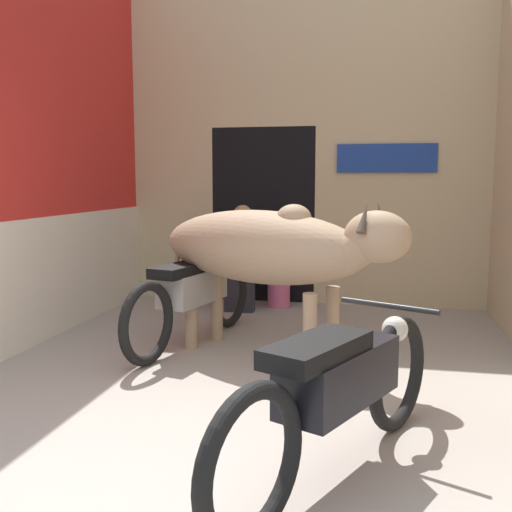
# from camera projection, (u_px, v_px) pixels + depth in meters

# --- Properties ---
(ground_plane) EXTENTS (30.00, 30.00, 0.00)m
(ground_plane) POSITION_uv_depth(u_px,v_px,m) (169.00, 501.00, 2.74)
(ground_plane) COLOR #9E9389
(wall_left_shopfront) EXTENTS (0.25, 4.51, 4.00)m
(wall_left_shopfront) POSITION_uv_depth(u_px,v_px,m) (18.00, 123.00, 5.12)
(wall_left_shopfront) COLOR red
(wall_left_shopfront) RESTS_ON ground_plane
(wall_back_with_doorway) EXTENTS (4.16, 0.93, 4.00)m
(wall_back_with_doorway) POSITION_uv_depth(u_px,v_px,m) (292.00, 164.00, 7.20)
(wall_back_with_doorway) COLOR #C6B289
(wall_back_with_doorway) RESTS_ON ground_plane
(cow) EXTENTS (2.26, 1.37, 1.31)m
(cow) POSITION_uv_depth(u_px,v_px,m) (269.00, 248.00, 4.83)
(cow) COLOR tan
(cow) RESTS_ON ground_plane
(motorcycle_near) EXTENTS (0.97, 1.92, 0.78)m
(motorcycle_near) POSITION_uv_depth(u_px,v_px,m) (338.00, 388.00, 2.93)
(motorcycle_near) COLOR black
(motorcycle_near) RESTS_ON ground_plane
(motorcycle_far) EXTENTS (0.69, 2.00, 0.78)m
(motorcycle_far) POSITION_uv_depth(u_px,v_px,m) (193.00, 294.00, 5.30)
(motorcycle_far) COLOR black
(motorcycle_far) RESTS_ON ground_plane
(shopkeeper_seated) EXTENTS (0.46, 0.34, 1.17)m
(shopkeeper_seated) POSITION_uv_depth(u_px,v_px,m) (242.00, 255.00, 6.68)
(shopkeeper_seated) COLOR #282833
(shopkeeper_seated) RESTS_ON ground_plane
(plastic_stool) EXTENTS (0.37, 0.37, 0.43)m
(plastic_stool) POSITION_uv_depth(u_px,v_px,m) (279.00, 287.00, 6.87)
(plastic_stool) COLOR #DB6093
(plastic_stool) RESTS_ON ground_plane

